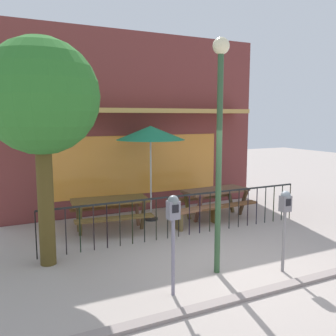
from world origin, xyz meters
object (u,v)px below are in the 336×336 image
at_px(patio_umbrella, 151,133).
at_px(parking_meter_near, 173,219).
at_px(picnic_table_right, 215,195).
at_px(street_tree, 41,99).
at_px(parking_meter_far, 285,209).
at_px(street_lamp, 220,124).
at_px(patio_bench, 198,213).
at_px(picnic_table_left, 110,206).

distance_m(patio_umbrella, parking_meter_near, 4.36).
distance_m(picnic_table_right, street_tree, 5.39).
distance_m(parking_meter_far, street_lamp, 1.89).
relative_size(parking_meter_near, parking_meter_far, 1.08).
height_order(parking_meter_near, street_lamp, street_lamp).
relative_size(parking_meter_near, street_tree, 0.38).
bearing_deg(street_tree, street_lamp, -32.91).
distance_m(street_tree, street_lamp, 3.15).
height_order(picnic_table_right, patio_umbrella, patio_umbrella).
bearing_deg(parking_meter_far, parking_meter_near, 178.02).
bearing_deg(patio_umbrella, parking_meter_near, -108.93).
xyz_separation_m(patio_umbrella, street_tree, (-2.91, -1.90, 0.74)).
bearing_deg(street_tree, parking_meter_far, -30.53).
xyz_separation_m(patio_bench, parking_meter_near, (-2.17, -2.92, 0.86)).
xyz_separation_m(patio_bench, street_tree, (-3.71, -0.82, 2.69)).
xyz_separation_m(patio_umbrella, patio_bench, (0.80, -1.07, -1.95)).
xyz_separation_m(picnic_table_left, patio_umbrella, (1.25, 0.41, 1.69)).
distance_m(parking_meter_near, street_tree, 3.18).
xyz_separation_m(parking_meter_far, street_tree, (-3.69, 2.18, 1.91)).
relative_size(patio_umbrella, parking_meter_near, 1.59).
bearing_deg(street_tree, parking_meter_near, -53.72).
height_order(picnic_table_left, parking_meter_near, parking_meter_near).
relative_size(picnic_table_left, parking_meter_near, 1.24).
distance_m(parking_meter_far, street_tree, 4.69).
xyz_separation_m(parking_meter_near, parking_meter_far, (2.15, -0.07, -0.08)).
relative_size(picnic_table_right, patio_bench, 1.31).
distance_m(patio_umbrella, street_lamp, 3.62).
height_order(parking_meter_far, street_lamp, street_lamp).
bearing_deg(picnic_table_left, street_tree, -138.31).
bearing_deg(street_lamp, parking_meter_far, -24.20).
xyz_separation_m(picnic_table_left, parking_meter_far, (2.03, -3.66, 0.52)).
bearing_deg(parking_meter_far, street_tree, 149.47).
bearing_deg(picnic_table_left, street_lamp, -73.28).
distance_m(picnic_table_right, parking_meter_near, 4.68).
relative_size(picnic_table_right, street_lamp, 0.47).
distance_m(picnic_table_right, street_lamp, 4.18).
bearing_deg(street_tree, picnic_table_right, 16.71).
distance_m(picnic_table_right, parking_meter_far, 3.71).
height_order(parking_meter_far, street_tree, street_tree).
bearing_deg(patio_bench, street_lamp, -113.53).
xyz_separation_m(patio_umbrella, parking_meter_near, (-1.37, -4.00, -1.09)).
bearing_deg(parking_meter_far, street_lamp, 155.80).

